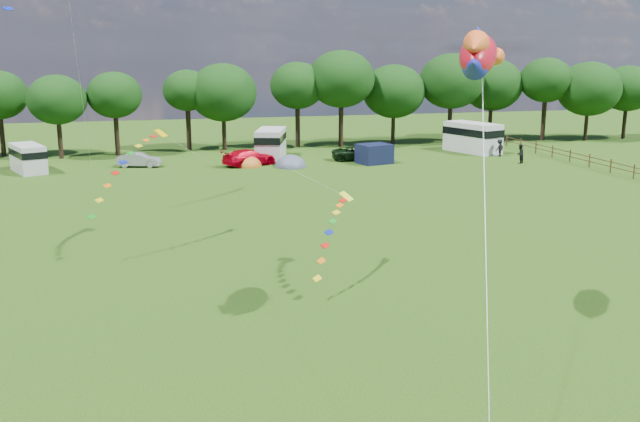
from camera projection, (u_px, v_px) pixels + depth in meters
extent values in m
plane|color=black|center=(383.00, 392.00, 22.09)|extent=(180.00, 180.00, 0.00)
cylinder|color=black|center=(2.00, 136.00, 70.06)|extent=(0.47, 0.47, 3.90)
cylinder|color=black|center=(60.00, 140.00, 68.58)|extent=(0.44, 0.44, 3.56)
ellipsoid|color=#10340F|center=(57.00, 100.00, 67.72)|extent=(5.56, 5.56, 4.73)
cylinder|color=black|center=(117.00, 135.00, 70.71)|extent=(0.47, 0.47, 3.95)
ellipsoid|color=#10340F|center=(114.00, 95.00, 69.82)|extent=(5.33, 5.33, 4.53)
cylinder|color=black|center=(189.00, 130.00, 74.08)|extent=(0.50, 0.50, 4.33)
ellipsoid|color=#10340F|center=(187.00, 90.00, 73.19)|extent=(4.95, 4.95, 4.21)
cylinder|color=black|center=(224.00, 134.00, 74.63)|extent=(0.43, 0.43, 3.31)
ellipsoid|color=#10340F|center=(223.00, 92.00, 73.67)|extent=(7.03, 7.03, 5.98)
cylinder|color=black|center=(298.00, 127.00, 76.64)|extent=(0.50, 0.50, 4.36)
ellipsoid|color=#10340F|center=(297.00, 86.00, 75.67)|extent=(5.84, 5.84, 4.97)
cylinder|color=black|center=(341.00, 126.00, 76.90)|extent=(0.51, 0.51, 4.55)
ellipsoid|color=#10340F|center=(341.00, 79.00, 75.79)|extent=(7.15, 7.15, 6.08)
cylinder|color=black|center=(393.00, 129.00, 79.21)|extent=(0.42, 0.42, 3.21)
ellipsoid|color=#10340F|center=(394.00, 91.00, 78.27)|extent=(6.90, 6.90, 5.86)
cylinder|color=black|center=(450.00, 124.00, 80.03)|extent=(0.48, 0.48, 4.17)
ellipsoid|color=#10340F|center=(451.00, 81.00, 78.97)|extent=(7.16, 7.16, 6.09)
cylinder|color=black|center=(490.00, 123.00, 83.34)|extent=(0.45, 0.45, 3.66)
ellipsoid|color=#10340F|center=(492.00, 85.00, 82.35)|extent=(7.05, 7.05, 5.99)
cylinder|color=black|center=(543.00, 120.00, 82.16)|extent=(0.52, 0.52, 4.65)
ellipsoid|color=#10340F|center=(546.00, 80.00, 81.15)|extent=(5.96, 5.96, 5.06)
cylinder|color=black|center=(586.00, 127.00, 82.21)|extent=(0.42, 0.42, 3.19)
ellipsoid|color=#10340F|center=(589.00, 89.00, 81.25)|extent=(7.23, 7.23, 6.14)
cylinder|color=black|center=(624.00, 124.00, 83.84)|extent=(0.44, 0.44, 3.52)
ellipsoid|color=#10340F|center=(628.00, 88.00, 82.93)|extent=(6.22, 6.22, 5.28)
cylinder|color=#472D19|center=(634.00, 172.00, 57.98)|extent=(0.12, 0.12, 1.20)
cylinder|color=#472D19|center=(611.00, 166.00, 60.82)|extent=(0.12, 0.12, 1.20)
cylinder|color=#472D19|center=(622.00, 165.00, 59.32)|extent=(0.08, 3.00, 0.08)
cylinder|color=#472D19|center=(622.00, 169.00, 59.41)|extent=(0.08, 3.00, 0.08)
cylinder|color=#472D19|center=(589.00, 161.00, 63.65)|extent=(0.12, 0.12, 1.20)
cylinder|color=#472D19|center=(600.00, 159.00, 62.16)|extent=(0.08, 3.00, 0.08)
cylinder|color=#472D19|center=(600.00, 164.00, 62.25)|extent=(0.08, 3.00, 0.08)
cylinder|color=#472D19|center=(570.00, 156.00, 66.49)|extent=(0.12, 0.12, 1.20)
cylinder|color=#472D19|center=(580.00, 155.00, 64.99)|extent=(0.08, 3.00, 0.08)
cylinder|color=#472D19|center=(580.00, 159.00, 65.08)|extent=(0.08, 3.00, 0.08)
cylinder|color=#472D19|center=(552.00, 152.00, 69.32)|extent=(0.12, 0.12, 1.20)
cylinder|color=#472D19|center=(561.00, 150.00, 67.83)|extent=(0.08, 3.00, 0.08)
cylinder|color=#472D19|center=(561.00, 154.00, 67.92)|extent=(0.08, 3.00, 0.08)
cylinder|color=#472D19|center=(536.00, 148.00, 72.16)|extent=(0.12, 0.12, 1.20)
cylinder|color=#472D19|center=(544.00, 146.00, 70.66)|extent=(0.08, 3.00, 0.08)
cylinder|color=#472D19|center=(544.00, 150.00, 70.75)|extent=(0.08, 3.00, 0.08)
cylinder|color=#472D19|center=(521.00, 144.00, 74.99)|extent=(0.12, 0.12, 1.20)
cylinder|color=#472D19|center=(528.00, 142.00, 73.50)|extent=(0.08, 3.00, 0.08)
cylinder|color=#472D19|center=(528.00, 146.00, 73.58)|extent=(0.08, 3.00, 0.08)
cylinder|color=#472D19|center=(507.00, 140.00, 77.83)|extent=(0.12, 0.12, 1.20)
cylinder|color=#472D19|center=(514.00, 139.00, 76.33)|extent=(0.08, 3.00, 0.08)
cylinder|color=#472D19|center=(514.00, 142.00, 76.42)|extent=(0.08, 3.00, 0.08)
imported|color=gray|center=(139.00, 160.00, 63.87)|extent=(3.82, 2.18, 1.27)
imported|color=#BA0014|center=(249.00, 157.00, 64.69)|extent=(5.29, 3.71, 1.46)
imported|color=black|center=(357.00, 153.00, 67.77)|extent=(5.06, 2.76, 1.32)
cube|color=silver|center=(28.00, 158.00, 61.14)|extent=(3.61, 5.19, 2.39)
cube|color=black|center=(27.00, 153.00, 61.03)|extent=(3.68, 5.29, 0.57)
cylinder|color=black|center=(33.00, 171.00, 60.13)|extent=(0.72, 0.47, 0.67)
cylinder|color=black|center=(25.00, 166.00, 62.53)|extent=(0.72, 0.47, 0.67)
cube|color=silver|center=(271.00, 144.00, 68.83)|extent=(3.99, 6.11, 2.83)
cube|color=black|center=(271.00, 138.00, 68.70)|extent=(4.07, 6.24, 0.67)
cylinder|color=black|center=(269.00, 157.00, 67.32)|extent=(0.85, 0.52, 0.80)
cylinder|color=black|center=(273.00, 152.00, 70.79)|extent=(0.85, 0.52, 0.80)
cube|color=silver|center=(473.00, 137.00, 72.82)|extent=(4.39, 6.55, 3.02)
cube|color=black|center=(473.00, 131.00, 72.69)|extent=(4.48, 6.68, 0.72)
cylinder|color=black|center=(486.00, 150.00, 71.52)|extent=(0.91, 0.57, 0.85)
cylinder|color=black|center=(459.00, 146.00, 74.62)|extent=(0.91, 0.57, 0.85)
ellipsoid|color=#B9601D|center=(247.00, 166.00, 64.54)|extent=(2.54, 2.92, 2.08)
cylinder|color=#B9601D|center=(247.00, 166.00, 64.54)|extent=(2.66, 2.66, 0.08)
ellipsoid|color=#4A5166|center=(291.00, 167.00, 64.10)|extent=(2.76, 3.18, 2.16)
cylinder|color=#4A5166|center=(291.00, 166.00, 64.09)|extent=(2.90, 2.90, 0.08)
cube|color=#111635|center=(374.00, 154.00, 65.82)|extent=(3.39, 3.02, 1.79)
ellipsoid|color=red|center=(478.00, 55.00, 24.90)|extent=(2.88, 3.60, 1.98)
ellipsoid|color=yellow|center=(478.00, 60.00, 24.93)|extent=(1.79, 2.25, 1.09)
cone|color=orange|center=(475.00, 46.00, 23.43)|extent=(1.38, 1.49, 1.04)
cone|color=#151F9D|center=(474.00, 65.00, 23.57)|extent=(1.38, 1.49, 1.04)
cone|color=#151F9D|center=(479.00, 36.00, 24.85)|extent=(1.13, 1.08, 0.89)
sphere|color=white|center=(471.00, 50.00, 26.07)|extent=(0.33, 0.33, 0.33)
sphere|color=black|center=(470.00, 50.00, 26.16)|extent=(0.17, 0.17, 0.17)
cube|color=#0C1EB2|center=(8.00, 9.00, 40.82)|extent=(0.59, 0.54, 0.20)
cube|color=#F1BC00|center=(161.00, 133.00, 38.77)|extent=(0.77, 0.81, 0.39)
cube|color=red|center=(154.00, 136.00, 38.27)|extent=(0.47, 0.62, 0.11)
cube|color=orange|center=(146.00, 140.00, 37.78)|extent=(0.47, 0.61, 0.12)
cube|color=yellow|center=(139.00, 146.00, 37.31)|extent=(0.47, 0.61, 0.13)
cube|color=#198C1E|center=(131.00, 153.00, 36.85)|extent=(0.46, 0.61, 0.14)
cube|color=#0C1EB2|center=(123.00, 162.00, 36.42)|extent=(0.46, 0.61, 0.15)
cube|color=red|center=(115.00, 173.00, 36.00)|extent=(0.45, 0.61, 0.16)
cube|color=orange|center=(107.00, 186.00, 35.60)|extent=(0.45, 0.60, 0.17)
cube|color=yellow|center=(99.00, 200.00, 35.22)|extent=(0.44, 0.60, 0.17)
cube|color=#198C1E|center=(91.00, 217.00, 34.85)|extent=(0.44, 0.60, 0.18)
cube|color=#FAFF22|center=(346.00, 196.00, 34.08)|extent=(0.83, 0.85, 0.40)
cube|color=red|center=(343.00, 200.00, 33.51)|extent=(0.55, 0.61, 0.11)
cube|color=orange|center=(340.00, 205.00, 32.95)|extent=(0.55, 0.61, 0.12)
cube|color=yellow|center=(336.00, 212.00, 32.41)|extent=(0.55, 0.61, 0.13)
cube|color=#198C1E|center=(333.00, 221.00, 31.88)|extent=(0.54, 0.60, 0.14)
cube|color=#0C1EB2|center=(329.00, 232.00, 31.38)|extent=(0.54, 0.60, 0.15)
cube|color=red|center=(325.00, 245.00, 30.89)|extent=(0.53, 0.60, 0.16)
cube|color=orange|center=(321.00, 261.00, 30.42)|extent=(0.53, 0.59, 0.17)
cube|color=yellow|center=(317.00, 278.00, 29.96)|extent=(0.52, 0.59, 0.18)
imported|color=black|center=(520.00, 154.00, 65.84)|extent=(1.01, 0.92, 1.77)
imported|color=black|center=(500.00, 148.00, 70.03)|extent=(1.22, 0.97, 1.72)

